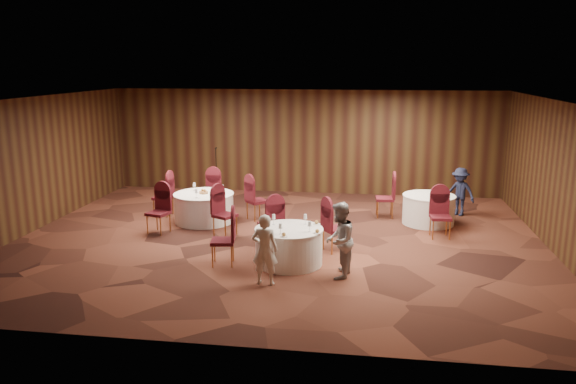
# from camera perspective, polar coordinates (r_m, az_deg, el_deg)

# --- Properties ---
(ground) EXTENTS (12.00, 12.00, 0.00)m
(ground) POSITION_cam_1_polar(r_m,az_deg,el_deg) (12.97, -1.01, -4.91)
(ground) COLOR black
(ground) RESTS_ON ground
(room_shell) EXTENTS (12.00, 12.00, 12.00)m
(room_shell) POSITION_cam_1_polar(r_m,az_deg,el_deg) (12.51, -1.04, 3.69)
(room_shell) COLOR silver
(room_shell) RESTS_ON ground
(table_main) EXTENTS (1.38, 1.38, 0.74)m
(table_main) POSITION_cam_1_polar(r_m,az_deg,el_deg) (11.39, 0.09, -5.49)
(table_main) COLOR white
(table_main) RESTS_ON ground
(table_left) EXTENTS (1.53, 1.53, 0.74)m
(table_left) POSITION_cam_1_polar(r_m,az_deg,el_deg) (14.53, -8.53, -1.56)
(table_left) COLOR white
(table_left) RESTS_ON ground
(table_right) EXTENTS (1.31, 1.31, 0.74)m
(table_right) POSITION_cam_1_polar(r_m,az_deg,el_deg) (14.63, 14.08, -1.71)
(table_right) COLOR white
(table_right) RESTS_ON ground
(chairs_main) EXTENTS (2.85, 1.99, 1.00)m
(chairs_main) POSITION_cam_1_polar(r_m,az_deg,el_deg) (11.95, -1.07, -3.96)
(chairs_main) COLOR #3E0C16
(chairs_main) RESTS_ON ground
(chairs_left) EXTENTS (3.21, 3.09, 1.00)m
(chairs_left) POSITION_cam_1_polar(r_m,az_deg,el_deg) (14.50, -8.49, -1.08)
(chairs_left) COLOR #3E0C16
(chairs_left) RESTS_ON ground
(chairs_right) EXTENTS (1.79, 2.22, 1.00)m
(chairs_right) POSITION_cam_1_polar(r_m,az_deg,el_deg) (14.24, 12.38, -1.50)
(chairs_right) COLOR #3E0C16
(chairs_right) RESTS_ON ground
(tabletop_main) EXTENTS (1.09, 1.08, 0.22)m
(tabletop_main) POSITION_cam_1_polar(r_m,az_deg,el_deg) (11.15, 0.77, -3.37)
(tabletop_main) COLOR silver
(tabletop_main) RESTS_ON table_main
(tabletop_left) EXTENTS (0.87, 0.80, 0.22)m
(tabletop_left) POSITION_cam_1_polar(r_m,az_deg,el_deg) (14.41, -8.55, 0.15)
(tabletop_left) COLOR silver
(tabletop_left) RESTS_ON table_left
(tabletop_right) EXTENTS (0.08, 0.08, 0.22)m
(tabletop_right) POSITION_cam_1_polar(r_m,az_deg,el_deg) (14.28, 14.90, 0.05)
(tabletop_right) COLOR silver
(tabletop_right) RESTS_ON table_right
(mic_stand) EXTENTS (0.24, 0.24, 1.48)m
(mic_stand) POSITION_cam_1_polar(r_m,az_deg,el_deg) (17.45, -7.26, 1.08)
(mic_stand) COLOR black
(mic_stand) RESTS_ON ground
(woman_a) EXTENTS (0.50, 0.34, 1.33)m
(woman_a) POSITION_cam_1_polar(r_m,az_deg,el_deg) (10.27, -2.37, -5.87)
(woman_a) COLOR silver
(woman_a) RESTS_ON ground
(woman_b) EXTENTS (0.65, 0.78, 1.46)m
(woman_b) POSITION_cam_1_polar(r_m,az_deg,el_deg) (10.62, 5.23, -4.91)
(woman_b) COLOR #A8A8AD
(woman_b) RESTS_ON ground
(man_c) EXTENTS (0.96, 0.86, 1.29)m
(man_c) POSITION_cam_1_polar(r_m,az_deg,el_deg) (15.59, 17.06, 0.02)
(man_c) COLOR #161A32
(man_c) RESTS_ON ground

